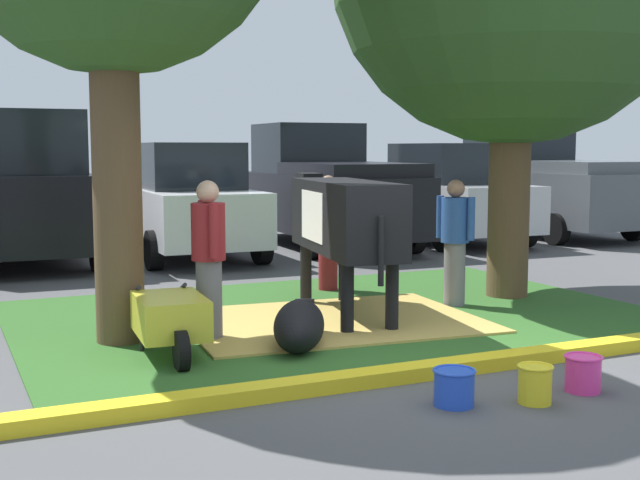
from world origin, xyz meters
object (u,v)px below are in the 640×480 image
object	(u,v)px
hatchback_white	(187,202)
pickup_truck_black	(323,189)
person_visitor_near	(328,230)
bucket_pink	(583,373)
person_handler	(209,256)
bucket_blue	(454,386)
pickup_truck_maroon	(540,185)
cow_holstein	(343,217)
sedan_silver	(446,194)
bucket_yellow	(535,383)
calf_lying	(299,325)
person_visitor_far	(455,239)
wheelbarrow	(171,317)
suv_black	(26,187)

from	to	relation	value
hatchback_white	pickup_truck_black	distance (m)	2.98
person_visitor_near	bucket_pink	world-z (taller)	person_visitor_near
person_handler	pickup_truck_black	distance (m)	8.38
bucket_blue	pickup_truck_maroon	bearing A→B (deg)	47.59
cow_holstein	sedan_silver	world-z (taller)	sedan_silver
cow_holstein	bucket_pink	xyz separation A→B (m)	(0.40, -3.48, -0.99)
bucket_yellow	calf_lying	bearing A→B (deg)	112.20
person_visitor_far	pickup_truck_maroon	size ratio (longest dim) A/B	0.28
person_handler	person_visitor_near	xyz separation A→B (m)	(2.36, 2.17, -0.03)
wheelbarrow	bucket_yellow	size ratio (longest dim) A/B	5.42
wheelbarrow	suv_black	world-z (taller)	suv_black
person_handler	bucket_yellow	xyz separation A→B (m)	(1.62, -3.01, -0.71)
wheelbarrow	bucket_pink	world-z (taller)	wheelbarrow
person_visitor_near	cow_holstein	bearing A→B (deg)	-110.03
wheelbarrow	sedan_silver	bearing A→B (deg)	42.44
suv_black	sedan_silver	bearing A→B (deg)	-2.93
person_visitor_near	bucket_yellow	distance (m)	5.28
bucket_yellow	sedan_silver	distance (m)	11.01
cow_holstein	calf_lying	xyz separation A→B (m)	(-1.10, -1.26, -0.91)
sedan_silver	bucket_pink	bearing A→B (deg)	-117.78
person_visitor_far	sedan_silver	bearing A→B (deg)	57.19
bucket_pink	pickup_truck_maroon	distance (m)	12.52
suv_black	pickup_truck_black	world-z (taller)	suv_black
person_handler	bucket_yellow	distance (m)	3.49
person_handler	pickup_truck_black	size ratio (longest dim) A/B	0.30
calf_lying	person_visitor_far	bearing A→B (deg)	24.78
bucket_blue	bucket_yellow	world-z (taller)	bucket_yellow
calf_lying	person_visitor_far	xyz separation A→B (m)	(2.59, 1.20, 0.59)
cow_holstein	pickup_truck_maroon	xyz separation A→B (m)	(8.11, 6.34, -0.03)
suv_black	bucket_pink	bearing A→B (deg)	-72.07
suv_black	pickup_truck_black	distance (m)	5.59
pickup_truck_maroon	calf_lying	bearing A→B (deg)	-140.48
wheelbarrow	bucket_yellow	bearing A→B (deg)	-49.27
pickup_truck_maroon	hatchback_white	bearing A→B (deg)	-177.05
calf_lying	sedan_silver	bearing A→B (deg)	48.08
cow_holstein	hatchback_white	world-z (taller)	hatchback_white
person_visitor_near	person_visitor_far	distance (m)	1.90
calf_lying	person_visitor_far	size ratio (longest dim) A/B	0.84
person_handler	sedan_silver	bearing A→B (deg)	42.31
person_visitor_far	cow_holstein	bearing A→B (deg)	177.70
person_visitor_near	pickup_truck_black	xyz separation A→B (m)	(2.22, 4.84, 0.28)
calf_lying	pickup_truck_maroon	distance (m)	11.96
person_visitor_far	wheelbarrow	distance (m)	3.95
hatchback_white	sedan_silver	xyz separation A→B (m)	(5.48, 0.01, 0.00)
cow_holstein	pickup_truck_maroon	world-z (taller)	pickup_truck_maroon
person_visitor_far	hatchback_white	bearing A→B (deg)	105.15
bucket_yellow	pickup_truck_black	xyz separation A→B (m)	(2.96, 10.02, 0.96)
pickup_truck_black	sedan_silver	size ratio (longest dim) A/B	1.23
cow_holstein	sedan_silver	distance (m)	7.99
hatchback_white	bucket_pink	bearing A→B (deg)	-86.83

